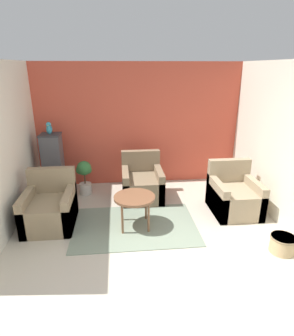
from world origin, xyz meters
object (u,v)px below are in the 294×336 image
armchair_right (234,196)px  parrot (49,128)px  armchair_left (50,209)px  birdcage (54,166)px  coffee_table (134,199)px  armchair_middle (142,184)px  wicker_basket (283,244)px  potted_plant (84,175)px

armchair_right → parrot: 3.64m
armchair_left → parrot: (-0.17, 1.26, 1.05)m
birdcage → parrot: parrot is taller
parrot → armchair_left: bearing=-82.4°
coffee_table → armchair_right: armchair_right is taller
armchair_right → armchair_middle: bearing=155.0°
armchair_left → birdcage: size_ratio=0.71×
armchair_left → armchair_right: 3.13m
birdcage → armchair_middle: bearing=-12.9°
armchair_left → parrot: size_ratio=3.66×
coffee_table → birdcage: birdcage is taller
armchair_middle → birdcage: bearing=167.1°
armchair_left → wicker_basket: armchair_left is taller
coffee_table → wicker_basket: 2.22m
birdcage → wicker_basket: birdcage is taller
armchair_left → parrot: 1.65m
armchair_left → armchair_middle: size_ratio=1.00×
armchair_right → coffee_table: bearing=-169.4°
potted_plant → wicker_basket: (2.92, -2.23, -0.28)m
armchair_middle → wicker_basket: 2.65m
birdcage → parrot: (0.00, 0.00, 0.77)m
armchair_right → parrot: (-3.30, 1.13, 1.05)m
armchair_left → wicker_basket: 3.53m
armchair_left → armchair_right: size_ratio=1.00×
armchair_right → potted_plant: bearing=159.4°
parrot → armchair_middle: bearing=-13.0°
armchair_right → potted_plant: 2.88m
potted_plant → armchair_right: bearing=-20.6°
coffee_table → potted_plant: size_ratio=0.93×
armchair_middle → birdcage: (-1.74, 0.40, 0.28)m
armchair_right → parrot: parrot is taller
armchair_middle → parrot: 2.07m
birdcage → wicker_basket: (3.52, -2.34, -0.44)m
armchair_middle → wicker_basket: size_ratio=2.51×
coffee_table → parrot: 2.28m
coffee_table → armchair_right: size_ratio=0.75×
armchair_left → coffee_table: bearing=-8.3°
coffee_table → birdcage: 2.11m
armchair_middle → armchair_left: bearing=-151.2°
armchair_right → birdcage: 3.50m
parrot → potted_plant: size_ratio=0.34×
parrot → wicker_basket: (3.52, -2.34, -1.21)m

